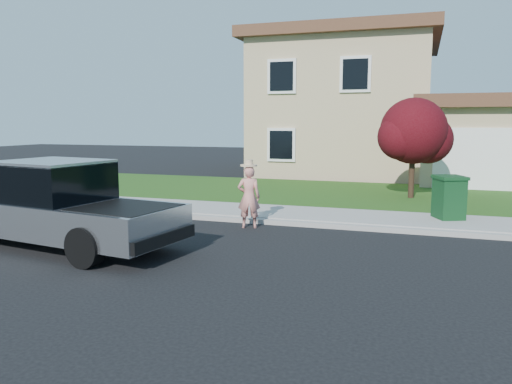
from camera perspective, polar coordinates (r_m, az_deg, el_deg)
ground at (r=10.24m, az=-3.91°, el=-6.74°), size 80.00×80.00×0.00m
curb at (r=12.63m, az=5.32°, el=-3.65°), size 40.00×0.20×0.12m
sidewalk at (r=13.69m, az=6.36°, el=-2.70°), size 40.00×2.00×0.15m
lawn at (r=18.06m, az=9.34°, el=-0.25°), size 40.00×7.00×0.10m
house at (r=25.67m, az=13.01°, el=9.04°), size 14.00×11.30×6.85m
pickup_truck at (r=11.16m, az=-21.68°, el=-1.62°), size 5.75×2.68×1.82m
woman at (r=12.29m, az=-0.82°, el=-0.42°), size 0.65×0.52×1.70m
ornamental_tree at (r=17.28m, az=17.66°, el=6.32°), size 2.41×2.17×3.30m
trash_bin at (r=13.66m, az=21.19°, el=-0.53°), size 0.92×0.98×1.10m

